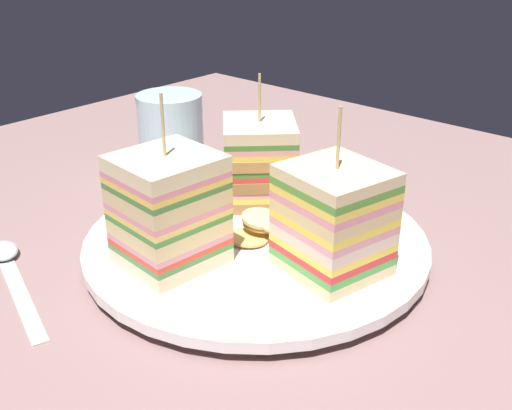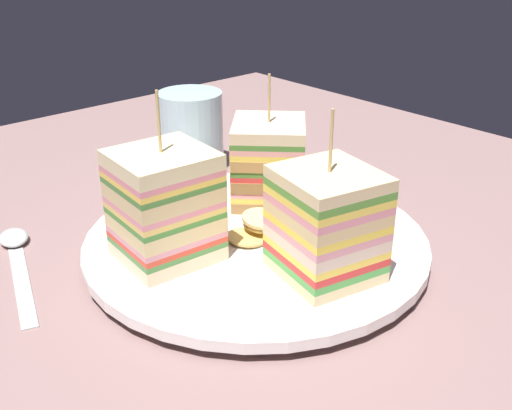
# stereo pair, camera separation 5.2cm
# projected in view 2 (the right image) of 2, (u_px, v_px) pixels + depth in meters

# --- Properties ---
(ground_plane) EXTENTS (1.00, 0.90, 0.02)m
(ground_plane) POSITION_uv_depth(u_px,v_px,m) (256.00, 263.00, 0.55)
(ground_plane) COLOR #866764
(plate) EXTENTS (0.29, 0.29, 0.02)m
(plate) POSITION_uv_depth(u_px,v_px,m) (256.00, 243.00, 0.54)
(plate) COLOR white
(plate) RESTS_ON ground_plane
(sandwich_wedge_0) EXTENTS (0.07, 0.08, 0.14)m
(sandwich_wedge_0) POSITION_uv_depth(u_px,v_px,m) (165.00, 206.00, 0.49)
(sandwich_wedge_0) COLOR beige
(sandwich_wedge_0) RESTS_ON plate
(sandwich_wedge_1) EXTENTS (0.09, 0.08, 0.13)m
(sandwich_wedge_1) POSITION_uv_depth(u_px,v_px,m) (328.00, 223.00, 0.47)
(sandwich_wedge_1) COLOR beige
(sandwich_wedge_1) RESTS_ON plate
(sandwich_wedge_2) EXTENTS (0.10, 0.10, 0.12)m
(sandwich_wedge_2) POSITION_uv_depth(u_px,v_px,m) (269.00, 162.00, 0.59)
(sandwich_wedge_2) COLOR beige
(sandwich_wedge_2) RESTS_ON plate
(chip_pile) EXTENTS (0.06, 0.07, 0.02)m
(chip_pile) POSITION_uv_depth(u_px,v_px,m) (263.00, 226.00, 0.53)
(chip_pile) COLOR #D8B461
(chip_pile) RESTS_ON plate
(spoon) EXTENTS (0.16, 0.07, 0.01)m
(spoon) POSITION_uv_depth(u_px,v_px,m) (16.00, 251.00, 0.54)
(spoon) COLOR silver
(spoon) RESTS_ON ground_plane
(drinking_glass) EXTENTS (0.07, 0.07, 0.09)m
(drinking_glass) POSITION_uv_depth(u_px,v_px,m) (191.00, 136.00, 0.71)
(drinking_glass) COLOR silver
(drinking_glass) RESTS_ON ground_plane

